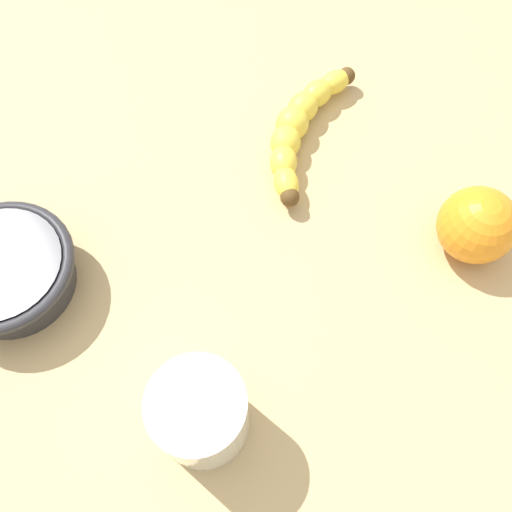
{
  "coord_description": "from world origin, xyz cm",
  "views": [
    {
      "loc": [
        20.24,
        -14.64,
        56.62
      ],
      "look_at": [
        0.12,
        1.2,
        5.0
      ],
      "focal_mm": 38.49,
      "sensor_mm": 36.0,
      "label": 1
    }
  ],
  "objects": [
    {
      "name": "wooden_tabletop",
      "position": [
        0.0,
        0.0,
        1.5
      ],
      "size": [
        120.0,
        120.0,
        3.0
      ],
      "primitive_type": "cube",
      "color": "tan",
      "rests_on": "ground"
    },
    {
      "name": "banana",
      "position": [
        -10.2,
        16.04,
        4.97
      ],
      "size": [
        12.43,
        19.53,
        3.94
      ],
      "rotation": [
        0.0,
        0.0,
        5.22
      ],
      "color": "yellow",
      "rests_on": "wooden_tabletop"
    },
    {
      "name": "smoothie_glass",
      "position": [
        10.31,
        -12.98,
        7.65
      ],
      "size": [
        8.4,
        8.4,
        9.59
      ],
      "color": "silver",
      "rests_on": "wooden_tabletop"
    },
    {
      "name": "ceramic_bowl",
      "position": [
        -13.72,
        -20.17,
        6.13
      ],
      "size": [
        14.7,
        14.7,
        5.27
      ],
      "color": "#2D2D33",
      "rests_on": "wooden_tabletop"
    },
    {
      "name": "orange_fruit",
      "position": [
        12.32,
        20.82,
        7.09
      ],
      "size": [
        8.18,
        8.18,
        8.18
      ],
      "primitive_type": "sphere",
      "color": "orange",
      "rests_on": "wooden_tabletop"
    }
  ]
}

